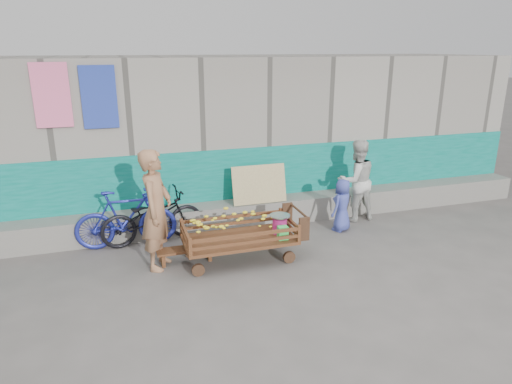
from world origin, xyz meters
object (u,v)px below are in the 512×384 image
object	(u,v)px
woman	(356,180)
bicycle_blue	(126,219)
vendor_man	(157,210)
child	(342,205)
bicycle_dark	(153,217)
banana_cart	(237,229)
bench	(186,252)

from	to	relation	value
woman	bicycle_blue	size ratio (longest dim) A/B	0.95
vendor_man	child	size ratio (longest dim) A/B	1.88
vendor_man	woman	xyz separation A→B (m)	(3.77, 0.87, -0.12)
woman	bicycle_dark	bearing A→B (deg)	-4.43
vendor_man	bicycle_dark	world-z (taller)	vendor_man
banana_cart	child	world-z (taller)	child
banana_cart	woman	world-z (taller)	woman
bench	vendor_man	xyz separation A→B (m)	(-0.40, -0.03, 0.74)
woman	banana_cart	bearing A→B (deg)	18.64
child	bench	bearing A→B (deg)	-23.00
woman	bicycle_dark	size ratio (longest dim) A/B	0.91
child	vendor_man	bearing A→B (deg)	-23.44
bench	bicycle_blue	distance (m)	1.24
banana_cart	vendor_man	bearing A→B (deg)	170.95
vendor_man	bicycle_blue	bearing A→B (deg)	49.32
bicycle_dark	bench	bearing A→B (deg)	-164.44
woman	child	world-z (taller)	woman
banana_cart	woman	bearing A→B (deg)	21.98
bench	bicycle_dark	xyz separation A→B (m)	(-0.40, 0.91, 0.29)
banana_cart	woman	xyz separation A→B (m)	(2.61, 1.05, 0.24)
child	banana_cart	bearing A→B (deg)	-14.52
woman	child	size ratio (longest dim) A/B	1.62
vendor_man	child	distance (m)	3.34
bench	vendor_man	world-z (taller)	vendor_man
vendor_man	woman	distance (m)	3.87
bicycle_dark	bicycle_blue	world-z (taller)	bicycle_blue
banana_cart	child	size ratio (longest dim) A/B	1.93
bench	woman	world-z (taller)	woman
banana_cart	bicycle_dark	xyz separation A→B (m)	(-1.16, 1.12, -0.08)
bench	child	size ratio (longest dim) A/B	0.92
woman	bicycle_blue	distance (m)	4.21
woman	bicycle_dark	xyz separation A→B (m)	(-3.77, 0.07, -0.33)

